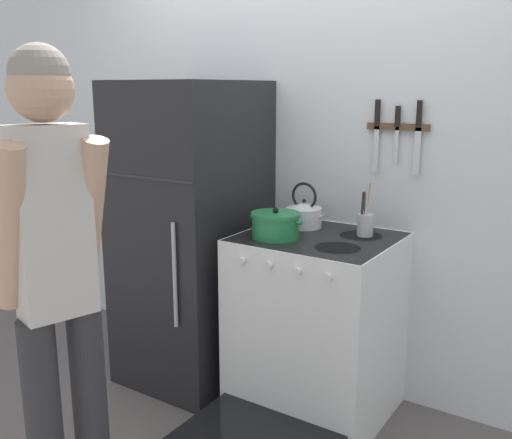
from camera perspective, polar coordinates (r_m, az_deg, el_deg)
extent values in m
plane|color=#5B5654|center=(3.50, 3.89, -14.50)|extent=(14.00, 14.00, 0.00)
cube|color=silver|center=(3.15, 4.51, 6.78)|extent=(10.00, 0.06, 2.55)
cube|color=black|center=(3.17, -6.44, -1.46)|extent=(0.64, 0.72, 1.65)
cube|color=#2D2D2D|center=(2.84, -11.29, 4.15)|extent=(0.63, 0.01, 0.01)
cylinder|color=#B2B5BA|center=(2.80, -8.14, -5.59)|extent=(0.02, 0.02, 0.53)
cube|color=white|center=(2.92, 6.03, -10.44)|extent=(0.73, 0.65, 0.92)
cube|color=black|center=(2.77, 6.25, -1.90)|extent=(0.71, 0.64, 0.02)
cube|color=black|center=(2.68, 3.01, -12.81)|extent=(0.63, 0.05, 0.70)
cylinder|color=black|center=(2.73, 1.96, -1.87)|extent=(0.21, 0.21, 0.01)
cylinder|color=black|center=(2.58, 8.16, -2.88)|extent=(0.21, 0.21, 0.01)
cylinder|color=black|center=(2.95, 4.59, -0.78)|extent=(0.21, 0.21, 0.01)
cylinder|color=black|center=(2.81, 10.43, -1.64)|extent=(0.21, 0.21, 0.01)
cylinder|color=silver|center=(2.61, -1.46, -4.10)|extent=(0.04, 0.02, 0.04)
cylinder|color=silver|center=(2.54, 1.25, -4.64)|extent=(0.04, 0.02, 0.04)
cylinder|color=silver|center=(2.47, 4.12, -5.19)|extent=(0.04, 0.02, 0.04)
cylinder|color=silver|center=(2.40, 7.16, -5.76)|extent=(0.04, 0.02, 0.04)
cube|color=#99999E|center=(2.87, 5.25, -11.82)|extent=(0.59, 0.36, 0.01)
cylinder|color=#237A42|center=(2.72, 1.97, -0.76)|extent=(0.23, 0.23, 0.10)
cylinder|color=#237A42|center=(2.71, 1.98, 0.49)|extent=(0.24, 0.24, 0.02)
sphere|color=black|center=(2.70, 1.98, 0.93)|extent=(0.03, 0.03, 0.03)
cylinder|color=#237A42|center=(2.78, -0.22, 0.31)|extent=(0.03, 0.02, 0.02)
cylinder|color=#237A42|center=(2.65, 4.27, -0.35)|extent=(0.03, 0.02, 0.02)
cylinder|color=silver|center=(2.93, 4.80, 0.21)|extent=(0.18, 0.18, 0.10)
cone|color=silver|center=(2.92, 4.82, 1.42)|extent=(0.17, 0.17, 0.03)
sphere|color=black|center=(2.92, 4.83, 1.86)|extent=(0.02, 0.02, 0.02)
cone|color=silver|center=(2.89, 6.32, 0.19)|extent=(0.10, 0.03, 0.08)
torus|color=black|center=(2.91, 4.84, 2.35)|extent=(0.14, 0.01, 0.14)
cylinder|color=#B7BABF|center=(2.80, 10.87, -0.54)|extent=(0.08, 0.08, 0.11)
cylinder|color=#9E7547|center=(2.80, 10.99, 1.26)|extent=(0.02, 0.06, 0.23)
cylinder|color=#232326|center=(2.78, 10.57, 0.73)|extent=(0.01, 0.02, 0.19)
cylinder|color=#B2B5BA|center=(2.78, 10.95, 1.21)|extent=(0.02, 0.01, 0.24)
cylinder|color=#4C4C51|center=(2.79, 10.89, 0.47)|extent=(0.03, 0.02, 0.17)
cylinder|color=#C63D33|center=(2.80, 10.93, 0.81)|extent=(0.03, 0.02, 0.20)
cylinder|color=#2D2D30|center=(2.26, -20.33, -19.54)|extent=(0.13, 0.13, 0.86)
cylinder|color=#2D2D30|center=(2.31, -16.17, -18.45)|extent=(0.13, 0.13, 0.86)
cube|color=beige|center=(2.00, -19.74, -0.32)|extent=(0.20, 0.27, 0.64)
cylinder|color=tan|center=(1.96, -23.36, -0.89)|extent=(0.27, 0.16, 0.57)
cylinder|color=tan|center=(2.05, -16.28, 0.23)|extent=(0.27, 0.16, 0.57)
sphere|color=tan|center=(1.95, -20.73, 12.09)|extent=(0.21, 0.21, 0.21)
sphere|color=gray|center=(1.95, -20.84, 13.46)|extent=(0.19, 0.19, 0.19)
cube|color=brown|center=(2.87, 14.00, 8.99)|extent=(0.31, 0.02, 0.03)
cube|color=silver|center=(2.91, 11.90, 6.88)|extent=(0.03, 0.00, 0.23)
cube|color=black|center=(2.89, 12.05, 10.39)|extent=(0.02, 0.02, 0.13)
cube|color=silver|center=(2.87, 13.85, 7.27)|extent=(0.02, 0.00, 0.17)
cube|color=black|center=(2.86, 13.99, 9.98)|extent=(0.02, 0.02, 0.10)
cube|color=silver|center=(2.84, 15.80, 6.54)|extent=(0.03, 0.00, 0.23)
cube|color=black|center=(2.82, 16.01, 10.11)|extent=(0.02, 0.02, 0.13)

